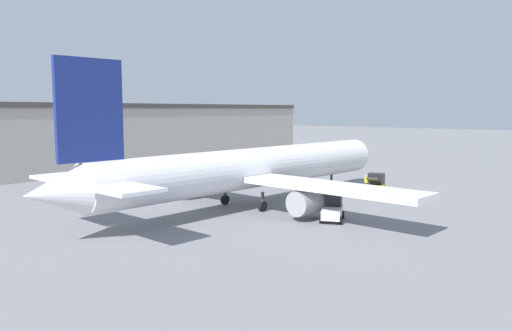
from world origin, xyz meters
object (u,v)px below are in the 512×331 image
Objects in this scene: airplane at (248,169)px; ground_crew_worker at (366,182)px; belt_loader_truck at (375,185)px; baggage_tug at (333,208)px.

ground_crew_worker is (15.50, -4.27, -2.61)m from airplane.
airplane is at bearing 141.69° from ground_crew_worker.
airplane is at bearing 142.12° from belt_loader_truck.
airplane is 11.62× the size of baggage_tug.
airplane is 24.08× the size of ground_crew_worker.
belt_loader_truck is at bearing -160.94° from ground_crew_worker.
belt_loader_truck is (13.03, -6.49, -2.49)m from airplane.
baggage_tug is (-15.51, -4.64, 0.07)m from ground_crew_worker.
airplane is 16.29m from ground_crew_worker.
baggage_tug is 13.26m from belt_loader_truck.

